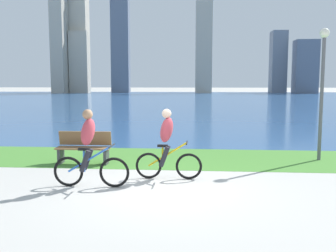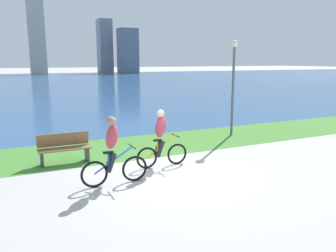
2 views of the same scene
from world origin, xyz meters
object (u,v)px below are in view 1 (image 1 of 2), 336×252
(lamppost_tall, at_px, (323,74))
(cyclist_trailing, at_px, (89,149))
(bench_near_path, at_px, (84,148))
(cyclist_lead, at_px, (167,144))

(lamppost_tall, bearing_deg, cyclist_trailing, -150.46)
(bench_near_path, distance_m, lamppost_tall, 7.13)
(lamppost_tall, bearing_deg, cyclist_lead, -149.26)
(cyclist_trailing, bearing_deg, cyclist_lead, 26.23)
(cyclist_trailing, distance_m, bench_near_path, 2.51)
(cyclist_trailing, relative_size, lamppost_tall, 0.45)
(cyclist_lead, relative_size, lamppost_tall, 0.44)
(bench_near_path, bearing_deg, cyclist_lead, -31.71)
(cyclist_lead, height_order, bench_near_path, cyclist_lead)
(bench_near_path, xyz_separation_m, lamppost_tall, (6.76, 1.02, 2.05))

